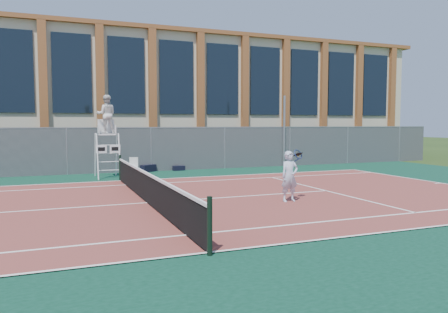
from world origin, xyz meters
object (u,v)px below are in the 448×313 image
object	(u,v)px
umpire_chair	(106,117)
plastic_chair	(133,165)
steel_pole	(284,131)
tennis_player	(290,176)

from	to	relation	value
umpire_chair	plastic_chair	size ratio (longest dim) A/B	4.36
steel_pole	plastic_chair	bearing A→B (deg)	-170.06
umpire_chair	plastic_chair	bearing A→B (deg)	5.65
steel_pole	umpire_chair	distance (m)	10.09
steel_pole	umpire_chair	size ratio (longest dim) A/B	1.07
umpire_chair	tennis_player	size ratio (longest dim) A/B	2.36
steel_pole	plastic_chair	size ratio (longest dim) A/B	4.66
steel_pole	tennis_player	xyz separation A→B (m)	(-5.46, -10.08, -1.18)
plastic_chair	tennis_player	xyz separation A→B (m)	(3.28, -8.55, 0.30)
plastic_chair	tennis_player	size ratio (longest dim) A/B	0.54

